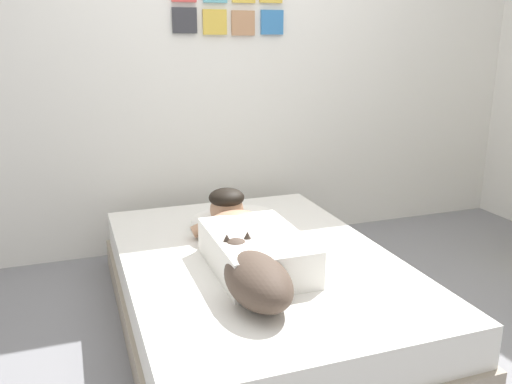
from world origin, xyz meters
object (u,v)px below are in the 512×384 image
at_px(person_lying, 247,238).
at_px(dog, 255,277).
at_px(bed, 257,289).
at_px(pillow, 234,217).
at_px(cell_phone, 303,249).
at_px(coffee_cup, 258,217).

distance_m(person_lying, dog, 0.45).
bearing_deg(person_lying, bed, 8.62).
relative_size(bed, pillow, 3.88).
relative_size(bed, cell_phone, 14.42).
height_order(bed, coffee_cup, coffee_cup).
xyz_separation_m(coffee_cup, cell_phone, (0.08, -0.49, -0.03)).
bearing_deg(bed, coffee_cup, 69.69).
height_order(coffee_cup, cell_phone, coffee_cup).
xyz_separation_m(dog, coffee_cup, (0.35, 0.92, -0.07)).
distance_m(pillow, person_lying, 0.50).
bearing_deg(dog, coffee_cup, 69.30).
xyz_separation_m(bed, cell_phone, (0.25, -0.01, 0.19)).
bearing_deg(dog, person_lying, 75.40).
distance_m(bed, pillow, 0.54).
relative_size(person_lying, dog, 1.60).
bearing_deg(person_lying, dog, -104.60).
height_order(person_lying, dog, person_lying).
relative_size(bed, coffee_cup, 16.15).
distance_m(pillow, coffee_cup, 0.16).
relative_size(pillow, dog, 0.90).
distance_m(pillow, cell_phone, 0.54).
xyz_separation_m(pillow, dog, (-0.19, -0.92, 0.05)).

